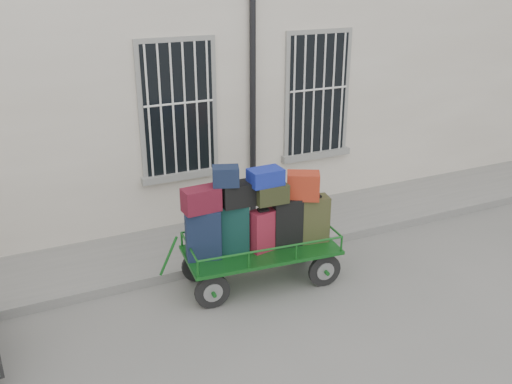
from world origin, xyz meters
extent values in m
plane|color=slate|center=(0.00, 0.00, 0.00)|extent=(80.00, 80.00, 0.00)
cube|color=beige|center=(0.00, 5.50, 3.00)|extent=(24.00, 5.00, 6.00)
cylinder|color=black|center=(0.95, 2.92, 2.80)|extent=(0.11, 0.11, 5.60)
cube|color=black|center=(-0.40, 2.98, 2.25)|extent=(1.20, 0.08, 2.20)
cube|color=gray|center=(-0.40, 2.96, 1.09)|extent=(1.45, 0.22, 0.12)
cube|color=black|center=(2.30, 2.98, 2.25)|extent=(1.20, 0.08, 2.20)
cube|color=gray|center=(2.30, 2.96, 1.09)|extent=(1.45, 0.22, 0.12)
cube|color=slate|center=(0.00, 2.20, 0.07)|extent=(24.00, 1.70, 0.15)
cylinder|color=black|center=(-0.84, 0.43, 0.26)|extent=(0.52, 0.11, 0.51)
cylinder|color=gray|center=(-0.84, 0.43, 0.26)|extent=(0.29, 0.12, 0.28)
cylinder|color=black|center=(-0.77, 1.20, 0.26)|extent=(0.52, 0.11, 0.51)
cylinder|color=gray|center=(-0.77, 1.20, 0.26)|extent=(0.29, 0.12, 0.28)
cylinder|color=black|center=(0.89, 0.27, 0.26)|extent=(0.52, 0.11, 0.51)
cylinder|color=gray|center=(0.89, 0.27, 0.26)|extent=(0.29, 0.12, 0.28)
cylinder|color=black|center=(0.96, 1.04, 0.26)|extent=(0.52, 0.11, 0.51)
cylinder|color=gray|center=(0.96, 1.04, 0.26)|extent=(0.29, 0.12, 0.28)
cube|color=#145A1C|center=(0.06, 0.74, 0.56)|extent=(2.34, 1.23, 0.05)
cylinder|color=#145A1C|center=(-1.31, 0.86, 0.72)|extent=(0.30, 0.07, 0.57)
cube|color=#101832|center=(-0.80, 0.84, 0.96)|extent=(0.54, 0.38, 0.74)
cube|color=black|center=(-0.80, 0.84, 1.34)|extent=(0.21, 0.16, 0.03)
cube|color=black|center=(-0.31, 0.85, 0.95)|extent=(0.45, 0.34, 0.73)
cube|color=black|center=(-0.31, 0.85, 1.34)|extent=(0.17, 0.14, 0.03)
cube|color=maroon|center=(0.07, 0.70, 0.90)|extent=(0.41, 0.29, 0.63)
cube|color=black|center=(0.07, 0.70, 1.23)|extent=(0.16, 0.13, 0.03)
cube|color=black|center=(0.47, 0.71, 0.96)|extent=(0.46, 0.32, 0.74)
cube|color=black|center=(0.47, 0.71, 1.34)|extent=(0.19, 0.15, 0.03)
cube|color=#31381C|center=(0.90, 0.65, 0.94)|extent=(0.47, 0.34, 0.71)
cube|color=black|center=(0.90, 0.65, 1.31)|extent=(0.18, 0.15, 0.03)
cube|color=#50101A|center=(-0.81, 0.83, 1.49)|extent=(0.53, 0.31, 0.34)
cube|color=black|center=(-0.24, 0.82, 1.49)|extent=(0.54, 0.31, 0.33)
cube|color=black|center=(0.19, 0.72, 1.46)|extent=(0.48, 0.36, 0.28)
cube|color=#98381B|center=(0.72, 0.68, 1.50)|extent=(0.56, 0.49, 0.40)
cube|color=#101832|center=(-0.45, 0.80, 1.79)|extent=(0.43, 0.37, 0.27)
cube|color=navy|center=(0.12, 0.72, 1.72)|extent=(0.49, 0.32, 0.23)
camera|label=1|loc=(-3.22, -6.04, 4.51)|focal=40.00mm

